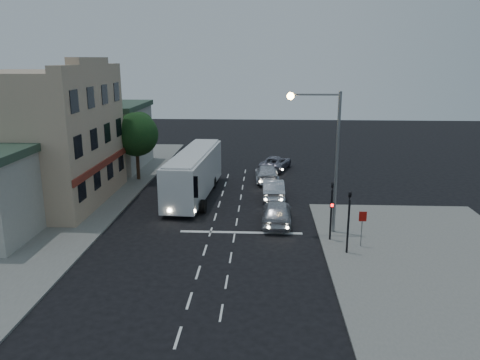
# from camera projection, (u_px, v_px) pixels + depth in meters

# --- Properties ---
(ground) EXTENTS (120.00, 120.00, 0.00)m
(ground) POSITION_uv_depth(u_px,v_px,m) (207.00, 244.00, 28.75)
(ground) COLOR black
(sidewalk_near) EXTENTS (12.00, 24.00, 0.12)m
(sidewalk_near) POSITION_uv_depth(u_px,v_px,m) (447.00, 277.00, 24.23)
(sidewalk_near) COLOR slate
(sidewalk_near) RESTS_ON ground
(sidewalk_far) EXTENTS (12.00, 50.00, 0.12)m
(sidewalk_far) POSITION_uv_depth(u_px,v_px,m) (56.00, 201.00, 37.10)
(sidewalk_far) COLOR slate
(sidewalk_far) RESTS_ON ground
(road_markings) EXTENTS (8.00, 30.55, 0.01)m
(road_markings) POSITION_uv_depth(u_px,v_px,m) (231.00, 225.00, 31.88)
(road_markings) COLOR silver
(road_markings) RESTS_ON ground
(tour_bus) EXTENTS (3.34, 12.38, 3.76)m
(tour_bus) POSITION_uv_depth(u_px,v_px,m) (194.00, 172.00, 38.10)
(tour_bus) COLOR silver
(tour_bus) RESTS_ON ground
(car_suv) EXTENTS (2.16, 4.97, 1.67)m
(car_suv) POSITION_uv_depth(u_px,v_px,m) (277.00, 212.00, 31.99)
(car_suv) COLOR #B5B7BF
(car_suv) RESTS_ON ground
(car_sedan_a) EXTENTS (1.81, 4.87, 1.59)m
(car_sedan_a) POSITION_uv_depth(u_px,v_px,m) (273.00, 189.00, 37.80)
(car_sedan_a) COLOR #B7B7C0
(car_sedan_a) RESTS_ON ground
(car_sedan_b) EXTENTS (2.26, 5.19, 1.48)m
(car_sedan_b) POSITION_uv_depth(u_px,v_px,m) (267.00, 173.00, 43.10)
(car_sedan_b) COLOR silver
(car_sedan_b) RESTS_ON ground
(car_sedan_c) EXTENTS (3.73, 5.54, 1.41)m
(car_sedan_c) POSITION_uv_depth(u_px,v_px,m) (276.00, 163.00, 47.61)
(car_sedan_c) COLOR gray
(car_sedan_c) RESTS_ON ground
(traffic_signal_main) EXTENTS (0.25, 0.35, 4.10)m
(traffic_signal_main) POSITION_uv_depth(u_px,v_px,m) (332.00, 204.00, 28.51)
(traffic_signal_main) COLOR black
(traffic_signal_main) RESTS_ON sidewalk_near
(traffic_signal_side) EXTENTS (0.18, 0.15, 4.10)m
(traffic_signal_side) POSITION_uv_depth(u_px,v_px,m) (349.00, 215.00, 26.57)
(traffic_signal_side) COLOR black
(traffic_signal_side) RESTS_ON sidewalk_near
(regulatory_sign) EXTENTS (0.45, 0.12, 2.20)m
(regulatory_sign) POSITION_uv_depth(u_px,v_px,m) (362.00, 223.00, 27.66)
(regulatory_sign) COLOR slate
(regulatory_sign) RESTS_ON sidewalk_near
(streetlight) EXTENTS (3.32, 0.44, 9.00)m
(streetlight) POSITION_uv_depth(u_px,v_px,m) (327.00, 146.00, 29.06)
(streetlight) COLOR slate
(streetlight) RESTS_ON sidewalk_near
(main_building) EXTENTS (10.12, 12.00, 11.00)m
(main_building) POSITION_uv_depth(u_px,v_px,m) (37.00, 137.00, 35.85)
(main_building) COLOR tan
(main_building) RESTS_ON sidewalk_far
(low_building_north) EXTENTS (9.40, 9.40, 6.50)m
(low_building_north) POSITION_uv_depth(u_px,v_px,m) (99.00, 135.00, 47.87)
(low_building_north) COLOR #9E9B94
(low_building_north) RESTS_ON sidewalk_far
(street_tree) EXTENTS (4.00, 4.00, 6.20)m
(street_tree) POSITION_uv_depth(u_px,v_px,m) (136.00, 132.00, 42.52)
(street_tree) COLOR black
(street_tree) RESTS_ON sidewalk_far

